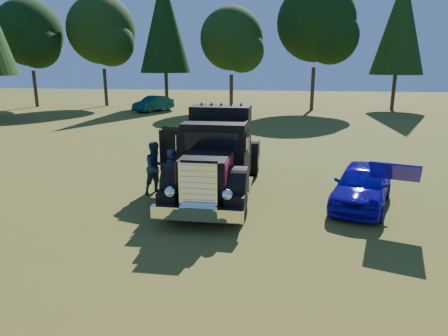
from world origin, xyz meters
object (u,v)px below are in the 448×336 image
spectator_near (173,174)px  spectator_far (156,168)px  distant_teal_car (153,104)px  hotrod_coupe (362,185)px  diamond_t_truck (217,159)px

spectator_near → spectator_far: (-0.75, 0.50, 0.07)m
spectator_near → distant_teal_car: size_ratio=0.38×
hotrod_coupe → spectator_near: bearing=-177.4°
diamond_t_truck → hotrod_coupe: 4.81m
spectator_far → diamond_t_truck: bearing=-46.6°
distant_teal_car → hotrod_coupe: bearing=-34.9°
hotrod_coupe → spectator_near: hotrod_coupe is taller
diamond_t_truck → hotrod_coupe: bearing=-4.3°
diamond_t_truck → distant_teal_car: (-10.29, 24.31, -0.55)m
spectator_near → spectator_far: 0.91m
hotrod_coupe → spectator_near: size_ratio=2.60×
diamond_t_truck → spectator_near: bearing=-155.4°
hotrod_coupe → spectator_near: (-6.15, -0.27, 0.16)m
spectator_far → distant_teal_car: size_ratio=0.41×
spectator_near → diamond_t_truck: bearing=-38.9°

